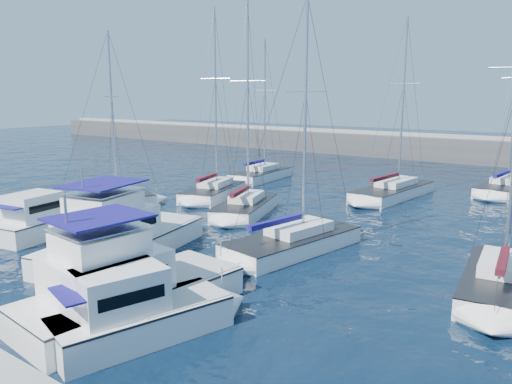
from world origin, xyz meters
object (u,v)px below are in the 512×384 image
Objects in this scene: motor_yacht_stbd_inner at (123,290)px; sailboat_mid_e at (502,282)px; motor_yacht_port_inner at (119,238)px; sailboat_mid_b at (214,191)px; motor_yacht_stbd_outer at (135,315)px; sailboat_mid_d at (293,242)px; sailboat_back_c at (505,188)px; sailboat_back_a at (261,175)px; sailboat_mid_a at (109,202)px; sailboat_back_b at (393,191)px; sailboat_mid_c at (245,207)px; motor_yacht_port_outer at (41,221)px.

sailboat_mid_e reaches higher than motor_yacht_stbd_inner.
sailboat_mid_b is (-6.37, 15.11, -0.59)m from motor_yacht_port_inner.
motor_yacht_stbd_outer is 12.22m from sailboat_mid_d.
motor_yacht_stbd_inner is 16.33m from sailboat_mid_e.
sailboat_mid_e is at bearing 11.53° from sailboat_mid_d.
sailboat_mid_b is at bearing -134.74° from sailboat_back_c.
motor_yacht_stbd_outer is at bearing -66.50° from sailboat_back_a.
sailboat_mid_a is (-10.19, 7.21, -0.61)m from motor_yacht_port_inner.
sailboat_mid_a is 17.93m from sailboat_back_a.
sailboat_back_b is at bearing 64.08° from motor_yacht_port_inner.
motor_yacht_stbd_outer is at bearing -18.08° from sailboat_mid_a.
sailboat_back_b reaches higher than motor_yacht_stbd_outer.
motor_yacht_stbd_outer is at bearing -93.30° from sailboat_back_c.
sailboat_mid_c reaches higher than motor_yacht_port_inner.
sailboat_mid_d is at bearing 110.54° from motor_yacht_stbd_outer.
motor_yacht_stbd_outer is 0.44× the size of sailboat_mid_c.
sailboat_mid_c reaches higher than sailboat_mid_a.
sailboat_mid_e reaches higher than motor_yacht_port_inner.
sailboat_mid_b reaches higher than sailboat_mid_a.
sailboat_mid_d is at bearing -54.69° from sailboat_back_a.
sailboat_mid_c is (6.85, 12.02, -0.40)m from motor_yacht_port_outer.
sailboat_back_c is (-4.28, 25.04, -0.00)m from sailboat_mid_e.
motor_yacht_port_outer is 26.00m from sailboat_mid_e.
motor_yacht_port_inner is 0.68× the size of sailboat_mid_b.
sailboat_mid_e is (17.72, 6.77, -0.59)m from motor_yacht_port_inner.
sailboat_mid_e is at bearing 67.89° from motor_yacht_stbd_outer.
sailboat_mid_b is 10.18m from sailboat_back_a.
motor_yacht_port_inner is 0.80× the size of sailboat_mid_a.
sailboat_back_c is (7.39, 36.46, -0.60)m from motor_yacht_stbd_inner.
sailboat_back_b is (14.47, -0.68, -0.01)m from sailboat_back_a.
motor_yacht_port_inner is at bearing -8.35° from motor_yacht_port_outer.
motor_yacht_stbd_inner is 33.09m from sailboat_back_a.
motor_yacht_port_inner reaches higher than motor_yacht_port_outer.
sailboat_back_a is at bearing 85.98° from sailboat_mid_b.
sailboat_mid_b reaches higher than motor_yacht_stbd_inner.
motor_yacht_stbd_inner is 11.25m from sailboat_mid_d.
motor_yacht_stbd_outer is 30.07m from sailboat_back_b.
sailboat_mid_d is (-0.91, 12.18, -0.43)m from motor_yacht_stbd_outer.
sailboat_back_a is at bearing 134.39° from motor_yacht_stbd_outer.
sailboat_back_c is (6.45, 25.26, 0.03)m from sailboat_mid_d.
sailboat_mid_e is 1.03× the size of sailboat_back_b.
motor_yacht_port_outer is 7.87m from sailboat_mid_a.
sailboat_back_b is (5.97, 24.39, -0.62)m from motor_yacht_port_inner.
motor_yacht_port_outer is at bearing -117.95° from sailboat_back_c.
sailboat_mid_c is 1.09× the size of sailboat_mid_d.
sailboat_back_c is at bearing 86.04° from sailboat_mid_d.
sailboat_mid_a reaches higher than motor_yacht_stbd_inner.
motor_yacht_stbd_outer is 0.48× the size of sailboat_mid_d.
sailboat_mid_e is (27.90, -0.44, 0.01)m from sailboat_mid_a.
sailboat_mid_d reaches higher than sailboat_mid_a.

